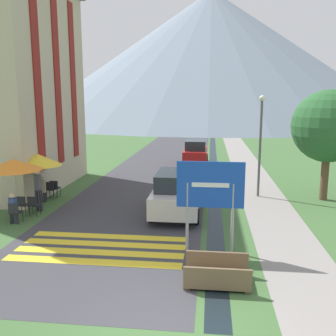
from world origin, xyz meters
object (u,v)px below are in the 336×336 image
(parked_car_far, at_px, (196,152))
(cafe_chair_near_right, at_px, (22,204))
(hotel_building, at_px, (12,71))
(person_seated_near, at_px, (43,188))
(footbridge, at_px, (217,275))
(person_standing_terrace, at_px, (38,187))
(parked_car_near, at_px, (177,193))
(streetlamp, at_px, (260,137))
(road_sign, at_px, (210,192))
(cafe_chair_far_left, at_px, (50,188))
(cafe_chair_near_left, at_px, (33,204))
(cafe_chair_far_right, at_px, (55,187))
(person_seated_far, at_px, (13,207))
(cafe_chair_nearest, at_px, (15,211))
(tree_by_path, at_px, (328,126))
(cafe_umbrella_middle_yellow, at_px, (38,160))
(cafe_umbrella_front_orange, at_px, (13,165))

(parked_car_far, xyz_separation_m, cafe_chair_near_right, (-6.62, -13.24, -0.39))
(hotel_building, xyz_separation_m, person_seated_near, (2.55, -2.70, -5.54))
(footbridge, relative_size, person_standing_terrace, 0.94)
(parked_car_near, relative_size, streetlamp, 0.87)
(streetlamp, bearing_deg, road_sign, -108.30)
(cafe_chair_far_left, relative_size, person_seated_near, 0.70)
(road_sign, relative_size, streetlamp, 0.58)
(cafe_chair_near_left, bearing_deg, person_standing_terrace, 75.95)
(parked_car_far, distance_m, person_standing_terrace, 14.00)
(person_seated_near, distance_m, streetlamp, 10.69)
(road_sign, distance_m, cafe_chair_near_left, 7.91)
(person_seated_near, bearing_deg, parked_car_near, -9.84)
(cafe_chair_far_right, height_order, cafe_chair_near_left, same)
(road_sign, height_order, cafe_chair_far_left, road_sign)
(cafe_chair_far_right, bearing_deg, person_seated_far, -84.63)
(person_standing_terrace, bearing_deg, person_seated_near, 108.85)
(cafe_chair_nearest, height_order, person_standing_terrace, person_standing_terrace)
(parked_car_far, xyz_separation_m, tree_by_path, (6.53, -9.18, 2.61))
(cafe_umbrella_middle_yellow, height_order, streetlamp, streetlamp)
(cafe_chair_far_left, relative_size, person_standing_terrace, 0.47)
(footbridge, relative_size, cafe_chair_far_right, 2.00)
(cafe_umbrella_middle_yellow, distance_m, person_standing_terrace, 1.55)
(footbridge, xyz_separation_m, cafe_chair_far_left, (-7.91, 7.64, 0.29))
(cafe_chair_far_left, bearing_deg, person_standing_terrace, -86.04)
(cafe_chair_near_right, height_order, person_standing_terrace, person_standing_terrace)
(person_seated_near, bearing_deg, cafe_chair_nearest, -83.77)
(hotel_building, distance_m, cafe_chair_near_right, 7.95)
(parked_car_near, relative_size, cafe_chair_far_left, 5.05)
(hotel_building, bearing_deg, person_seated_near, -46.63)
(person_seated_far, height_order, tree_by_path, tree_by_path)
(cafe_chair_nearest, relative_size, streetlamp, 0.17)
(streetlamp, bearing_deg, parked_car_far, 111.41)
(parked_car_far, height_order, streetlamp, streetlamp)
(parked_car_near, distance_m, person_standing_terrace, 5.95)
(road_sign, bearing_deg, person_seated_far, 166.17)
(cafe_chair_near_right, height_order, cafe_chair_far_left, same)
(parked_car_near, bearing_deg, road_sign, -70.41)
(parked_car_near, relative_size, cafe_chair_near_left, 5.05)
(cafe_chair_nearest, bearing_deg, cafe_umbrella_middle_yellow, 113.79)
(person_standing_terrace, xyz_separation_m, tree_by_path, (12.75, 3.36, 2.46))
(person_seated_far, distance_m, streetlamp, 11.52)
(cafe_chair_far_right, bearing_deg, parked_car_near, -12.53)
(cafe_chair_far_left, xyz_separation_m, person_seated_near, (-0.13, -0.56, 0.16))
(road_sign, xyz_separation_m, cafe_chair_far_right, (-7.60, 5.85, -1.42))
(parked_car_far, bearing_deg, cafe_umbrella_front_orange, -115.34)
(cafe_chair_near_left, distance_m, person_standing_terrace, 0.88)
(cafe_chair_nearest, bearing_deg, parked_car_far, 83.60)
(footbridge, xyz_separation_m, cafe_chair_near_right, (-7.93, 4.91, 0.29))
(hotel_building, xyz_separation_m, parked_car_far, (9.28, 8.38, -5.31))
(person_standing_terrace, bearing_deg, cafe_umbrella_front_orange, -103.97)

